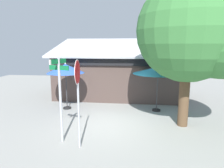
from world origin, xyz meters
TOP-DOWN VIEW (x-y plane):
  - ground_plane at (0.00, 0.00)m, footprint 28.00×28.00m
  - cafe_building at (-0.05, 5.35)m, footprint 8.59×4.70m
  - street_sign_post at (-1.48, -1.87)m, footprint 0.77×0.83m
  - stop_sign at (-0.72, -2.22)m, footprint 0.08×0.82m
  - patio_umbrella_royal_blue_left at (-2.62, 1.97)m, footprint 2.02×2.02m
  - patio_umbrella_teal_center at (2.27, 2.17)m, footprint 2.61×2.61m
  - shade_tree at (3.50, 0.12)m, footprint 4.72×4.21m

SIDE VIEW (x-z plane):
  - ground_plane at x=0.00m, z-range -0.10..0.00m
  - cafe_building at x=-0.05m, z-range -0.46..3.53m
  - street_sign_post at x=-1.48m, z-range 0.32..3.35m
  - stop_sign at x=-0.72m, z-range 0.62..3.64m
  - patio_umbrella_teal_center at x=2.27m, z-range 0.96..3.40m
  - patio_umbrella_royal_blue_left at x=-2.62m, z-range 0.95..3.50m
  - shade_tree at x=3.50m, z-range 0.86..7.02m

